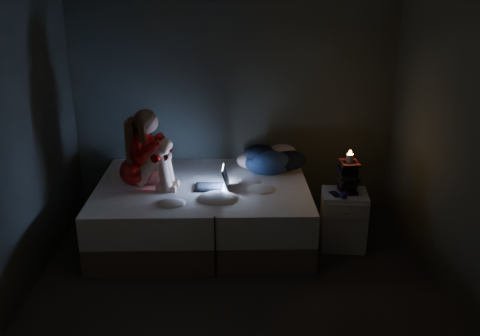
{
  "coord_description": "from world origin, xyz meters",
  "views": [
    {
      "loc": [
        -0.06,
        -3.82,
        2.55
      ],
      "look_at": [
        0.05,
        1.0,
        0.8
      ],
      "focal_mm": 38.69,
      "sensor_mm": 36.0,
      "label": 1
    }
  ],
  "objects_px": {
    "laptop": "(211,177)",
    "phone": "(336,195)",
    "candle": "(350,156)",
    "nightstand": "(343,219)",
    "woman": "(135,149)",
    "bed": "(203,210)"
  },
  "relations": [
    {
      "from": "laptop",
      "to": "phone",
      "type": "distance_m",
      "value": 1.24
    },
    {
      "from": "candle",
      "to": "phone",
      "type": "bearing_deg",
      "value": -149.7
    },
    {
      "from": "nightstand",
      "to": "phone",
      "type": "height_order",
      "value": "phone"
    },
    {
      "from": "woman",
      "to": "nightstand",
      "type": "bearing_deg",
      "value": 1.14
    },
    {
      "from": "nightstand",
      "to": "bed",
      "type": "bearing_deg",
      "value": 176.77
    },
    {
      "from": "bed",
      "to": "woman",
      "type": "xyz_separation_m",
      "value": [
        -0.65,
        -0.07,
        0.7
      ]
    },
    {
      "from": "laptop",
      "to": "phone",
      "type": "xyz_separation_m",
      "value": [
        1.22,
        -0.18,
        -0.12
      ]
    },
    {
      "from": "bed",
      "to": "woman",
      "type": "distance_m",
      "value": 0.96
    },
    {
      "from": "woman",
      "to": "laptop",
      "type": "relative_size",
      "value": 2.4
    },
    {
      "from": "bed",
      "to": "nightstand",
      "type": "distance_m",
      "value": 1.44
    },
    {
      "from": "laptop",
      "to": "bed",
      "type": "bearing_deg",
      "value": 133.1
    },
    {
      "from": "bed",
      "to": "candle",
      "type": "distance_m",
      "value": 1.6
    },
    {
      "from": "bed",
      "to": "phone",
      "type": "bearing_deg",
      "value": -12.69
    },
    {
      "from": "bed",
      "to": "candle",
      "type": "relative_size",
      "value": 26.85
    },
    {
      "from": "woman",
      "to": "nightstand",
      "type": "relative_size",
      "value": 1.4
    },
    {
      "from": "bed",
      "to": "nightstand",
      "type": "xyz_separation_m",
      "value": [
        1.42,
        -0.24,
        -0.0
      ]
    },
    {
      "from": "bed",
      "to": "laptop",
      "type": "height_order",
      "value": "laptop"
    },
    {
      "from": "woman",
      "to": "phone",
      "type": "relative_size",
      "value": 5.82
    },
    {
      "from": "woman",
      "to": "nightstand",
      "type": "distance_m",
      "value": 2.2
    },
    {
      "from": "woman",
      "to": "candle",
      "type": "relative_size",
      "value": 10.18
    },
    {
      "from": "candle",
      "to": "phone",
      "type": "xyz_separation_m",
      "value": [
        -0.13,
        -0.07,
        -0.37
      ]
    },
    {
      "from": "bed",
      "to": "nightstand",
      "type": "bearing_deg",
      "value": -9.6
    }
  ]
}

